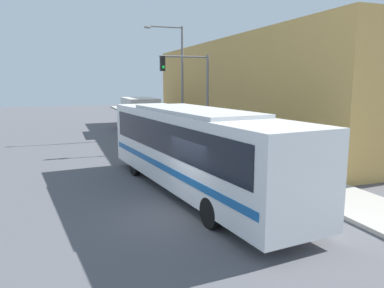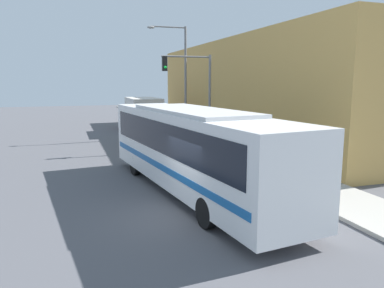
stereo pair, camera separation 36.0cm
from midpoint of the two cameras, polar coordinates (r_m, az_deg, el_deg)
ground_plane at (r=12.58m, az=-1.10°, el=-10.78°), size 120.00×120.00×0.00m
sidewalk at (r=32.92m, az=-2.40°, el=2.00°), size 2.75×70.00×0.13m
building_facade at (r=30.14m, az=8.18°, el=8.16°), size 6.00×29.01×7.40m
city_bus at (r=14.47m, az=-0.48°, el=-0.22°), size 4.09×12.57×3.34m
delivery_truck at (r=33.22m, az=-8.53°, el=4.68°), size 2.46×6.98×2.98m
fire_hydrant at (r=18.26m, az=9.86°, el=-2.72°), size 0.28×0.37×0.81m
traffic_light_pole at (r=24.15m, az=-0.39°, el=9.01°), size 3.28×0.35×5.91m
parking_meter at (r=23.98m, az=2.26°, el=1.58°), size 0.14×0.14×1.37m
street_lamp at (r=29.72m, az=-2.55°, el=10.92°), size 3.08×0.28×8.40m
pedestrian_near_corner at (r=19.34m, az=12.03°, el=-0.61°), size 0.34×0.34×1.76m
pedestrian_mid_block at (r=20.32m, az=9.47°, el=0.06°), size 0.34×0.34×1.83m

